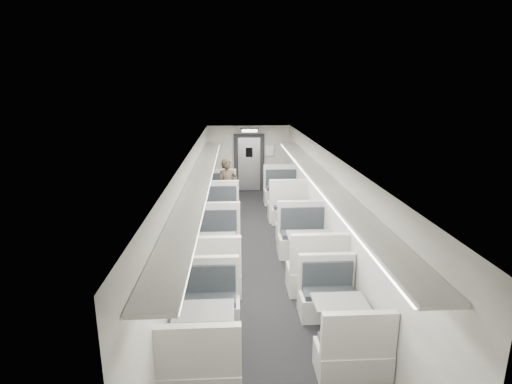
{
  "coord_description": "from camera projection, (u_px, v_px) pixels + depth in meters",
  "views": [
    {
      "loc": [
        -0.54,
        -8.47,
        3.77
      ],
      "look_at": [
        -0.0,
        1.35,
        1.16
      ],
      "focal_mm": 28.0,
      "sensor_mm": 36.0,
      "label": 1
    }
  ],
  "objects": [
    {
      "name": "room",
      "position": [
        259.0,
        206.0,
        8.86
      ],
      "size": [
        3.24,
        12.24,
        2.64
      ],
      "color": "black",
      "rests_on": "ground"
    },
    {
      "name": "wall_notice",
      "position": [
        270.0,
        151.0,
        14.54
      ],
      "size": [
        0.32,
        0.02,
        0.4
      ],
      "primitive_type": "cube",
      "color": "silver",
      "rests_on": "room"
    },
    {
      "name": "booth_left_c",
      "position": [
        213.0,
        255.0,
        8.22
      ],
      "size": [
        1.12,
        2.26,
        1.21
      ],
      "color": "#B0ABA5",
      "rests_on": "room"
    },
    {
      "name": "vestibule_door",
      "position": [
        249.0,
        163.0,
        14.63
      ],
      "size": [
        1.1,
        0.13,
        2.1
      ],
      "color": "black",
      "rests_on": "room"
    },
    {
      "name": "exit_sign",
      "position": [
        250.0,
        131.0,
        13.84
      ],
      "size": [
        0.62,
        0.12,
        0.16
      ],
      "color": "black",
      "rests_on": "room"
    },
    {
      "name": "luggage_rack_right",
      "position": [
        319.0,
        177.0,
        8.46
      ],
      "size": [
        0.46,
        10.4,
        0.09
      ],
      "color": "#B0ABA5",
      "rests_on": "room"
    },
    {
      "name": "window_c",
      "position": [
        187.0,
        214.0,
        7.78
      ],
      "size": [
        0.02,
        1.18,
        0.84
      ],
      "primitive_type": "cube",
      "color": "black",
      "rests_on": "room"
    },
    {
      "name": "booth_right_b",
      "position": [
        293.0,
        218.0,
        10.61
      ],
      "size": [
        1.04,
        2.1,
        1.12
      ],
      "color": "#B0ABA5",
      "rests_on": "room"
    },
    {
      "name": "booth_right_a",
      "position": [
        285.0,
        198.0,
        12.36
      ],
      "size": [
        1.15,
        2.34,
        1.25
      ],
      "color": "#B0ABA5",
      "rests_on": "room"
    },
    {
      "name": "booth_right_c",
      "position": [
        310.0,
        253.0,
        8.32
      ],
      "size": [
        1.13,
        2.3,
        1.23
      ],
      "color": "#B0ABA5",
      "rests_on": "room"
    },
    {
      "name": "booth_left_a",
      "position": [
        220.0,
        198.0,
        12.52
      ],
      "size": [
        1.02,
        2.07,
        1.1
      ],
      "color": "#B0ABA5",
      "rests_on": "room"
    },
    {
      "name": "luggage_rack_left",
      "position": [
        201.0,
        178.0,
        8.32
      ],
      "size": [
        0.46,
        10.4,
        0.09
      ],
      "color": "#B0ABA5",
      "rests_on": "room"
    },
    {
      "name": "passenger",
      "position": [
        228.0,
        187.0,
        11.95
      ],
      "size": [
        0.71,
        0.57,
        1.7
      ],
      "primitive_type": "imported",
      "rotation": [
        0.0,
        0.0,
        0.29
      ],
      "color": "black",
      "rests_on": "room"
    },
    {
      "name": "booth_left_d",
      "position": [
        205.0,
        332.0,
        5.7
      ],
      "size": [
        1.02,
        2.08,
        1.11
      ],
      "color": "#B0ABA5",
      "rests_on": "room"
    },
    {
      "name": "booth_left_b",
      "position": [
        217.0,
        222.0,
        10.22
      ],
      "size": [
        1.14,
        2.32,
        1.24
      ],
      "color": "#B0ABA5",
      "rests_on": "room"
    },
    {
      "name": "window_d",
      "position": [
        169.0,
        262.0,
        5.66
      ],
      "size": [
        0.02,
        1.18,
        0.84
      ],
      "primitive_type": "cube",
      "color": "black",
      "rests_on": "room"
    },
    {
      "name": "window_a",
      "position": [
        203.0,
        169.0,
        12.03
      ],
      "size": [
        0.02,
        1.18,
        0.84
      ],
      "primitive_type": "cube",
      "color": "black",
      "rests_on": "room"
    },
    {
      "name": "window_b",
      "position": [
        197.0,
        187.0,
        9.9
      ],
      "size": [
        0.02,
        1.18,
        0.84
      ],
      "primitive_type": "cube",
      "color": "black",
      "rests_on": "room"
    },
    {
      "name": "booth_right_d",
      "position": [
        339.0,
        321.0,
        6.01
      ],
      "size": [
        0.96,
        1.95,
        1.05
      ],
      "color": "#B0ABA5",
      "rests_on": "room"
    }
  ]
}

